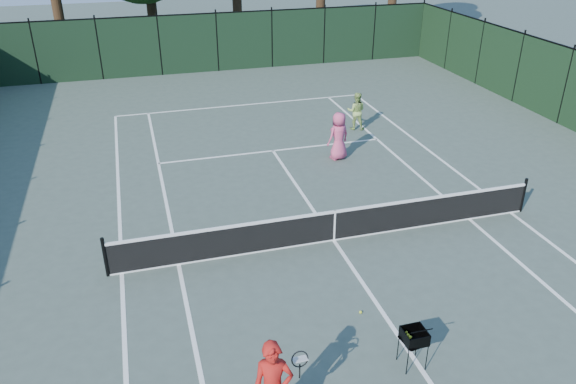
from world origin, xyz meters
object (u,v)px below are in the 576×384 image
object	(u,v)px
ball_hopper	(414,336)
loose_ball_midcourt	(361,312)
player_pink	(339,136)
player_green	(356,111)

from	to	relation	value
ball_hopper	loose_ball_midcourt	bearing A→B (deg)	93.07
player_pink	player_green	world-z (taller)	player_pink
player_pink	ball_hopper	bearing A→B (deg)	59.48
ball_hopper	player_green	bearing A→B (deg)	64.37
player_pink	ball_hopper	xyz separation A→B (m)	(-2.16, -9.80, -0.14)
player_pink	ball_hopper	size ratio (longest dim) A/B	2.00
player_green	ball_hopper	distance (m)	12.98
ball_hopper	loose_ball_midcourt	size ratio (longest dim) A/B	12.47
ball_hopper	loose_ball_midcourt	xyz separation A→B (m)	(-0.34, 1.70, -0.68)
player_pink	loose_ball_midcourt	xyz separation A→B (m)	(-2.50, -8.10, -0.81)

